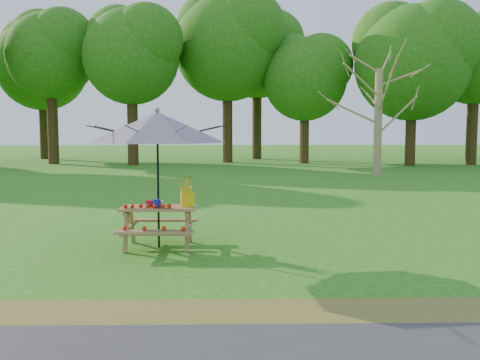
{
  "coord_description": "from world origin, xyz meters",
  "views": [
    {
      "loc": [
        5.2,
        -8.07,
        1.9
      ],
      "look_at": [
        5.37,
        0.5,
        1.1
      ],
      "focal_mm": 40.0,
      "sensor_mm": 36.0,
      "label": 1
    }
  ],
  "objects_px": {
    "bare_tree": "(380,24)",
    "flower_bucket": "(187,190)",
    "patio_umbrella": "(157,127)",
    "picnic_table": "(159,228)"
  },
  "relations": [
    {
      "from": "bare_tree",
      "to": "flower_bucket",
      "type": "distance_m",
      "value": 15.8
    },
    {
      "from": "patio_umbrella",
      "to": "flower_bucket",
      "type": "height_order",
      "value": "patio_umbrella"
    },
    {
      "from": "bare_tree",
      "to": "flower_bucket",
      "type": "height_order",
      "value": "bare_tree"
    },
    {
      "from": "picnic_table",
      "to": "flower_bucket",
      "type": "xyz_separation_m",
      "value": [
        0.47,
        0.02,
        0.62
      ]
    },
    {
      "from": "bare_tree",
      "to": "flower_bucket",
      "type": "bearing_deg",
      "value": -117.01
    },
    {
      "from": "bare_tree",
      "to": "picnic_table",
      "type": "distance_m",
      "value": 16.23
    },
    {
      "from": "picnic_table",
      "to": "patio_umbrella",
      "type": "bearing_deg",
      "value": 84.81
    },
    {
      "from": "picnic_table",
      "to": "patio_umbrella",
      "type": "relative_size",
      "value": 0.47
    },
    {
      "from": "picnic_table",
      "to": "flower_bucket",
      "type": "height_order",
      "value": "flower_bucket"
    },
    {
      "from": "picnic_table",
      "to": "flower_bucket",
      "type": "relative_size",
      "value": 2.58
    }
  ]
}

